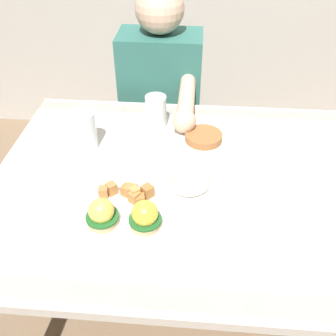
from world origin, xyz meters
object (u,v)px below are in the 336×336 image
eggs_benedict_plate (123,217)px  water_glass_far (84,133)px  side_plate (202,139)px  dining_table (189,205)px  water_glass_near (155,114)px  fruit_bowl (188,178)px  diner_person (160,104)px  fork (241,177)px

eggs_benedict_plate → water_glass_far: size_ratio=2.12×
side_plate → dining_table: bearing=-99.0°
water_glass_far → side_plate: bearing=8.0°
eggs_benedict_plate → water_glass_far: 0.38m
water_glass_near → side_plate: water_glass_near is taller
side_plate → eggs_benedict_plate: bearing=-117.3°
eggs_benedict_plate → water_glass_near: bearing=86.4°
water_glass_near → water_glass_far: water_glass_far is taller
eggs_benedict_plate → water_glass_far: bearing=118.9°
fruit_bowl → diner_person: 0.65m
water_glass_far → fruit_bowl: bearing=-26.0°
dining_table → water_glass_near: water_glass_near is taller
eggs_benedict_plate → water_glass_near: size_ratio=2.30×
dining_table → fruit_bowl: size_ratio=10.00×
fork → diner_person: size_ratio=0.11×
fruit_bowl → side_plate: size_ratio=0.60×
water_glass_far → side_plate: water_glass_far is taller
side_plate → diner_person: diner_person is taller
fruit_bowl → water_glass_near: size_ratio=1.02×
dining_table → eggs_benedict_plate: eggs_benedict_plate is taller
water_glass_far → side_plate: (0.38, 0.05, -0.04)m
water_glass_far → water_glass_near: bearing=34.1°
dining_table → fork: (0.15, 0.02, 0.11)m
side_plate → water_glass_near: bearing=151.7°
dining_table → eggs_benedict_plate: size_ratio=4.44×
water_glass_near → fruit_bowl: bearing=-67.4°
fork → water_glass_near: (-0.29, 0.26, 0.05)m
water_glass_near → diner_person: 0.35m
diner_person → water_glass_near: bearing=-87.3°
dining_table → fruit_bowl: fruit_bowl is taller
eggs_benedict_plate → side_plate: size_ratio=1.35×
fork → water_glass_far: 0.52m
fork → dining_table: bearing=-171.8°
eggs_benedict_plate → diner_person: (0.02, 0.79, -0.12)m
fruit_bowl → fork: fruit_bowl is taller
dining_table → water_glass_far: bearing=158.1°
fruit_bowl → diner_person: (-0.14, 0.63, -0.12)m
eggs_benedict_plate → fork: 0.38m
eggs_benedict_plate → fruit_bowl: 0.23m
fork → water_glass_near: bearing=137.7°
fruit_bowl → side_plate: fruit_bowl is taller
fork → side_plate: side_plate is taller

